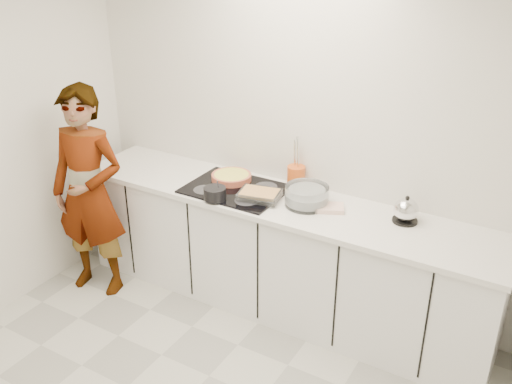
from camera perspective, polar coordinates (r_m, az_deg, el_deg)
The scene contains 12 objects.
wall_back at distance 4.21m, azimuth 4.42°, elevation 5.70°, with size 3.60×0.00×2.60m, color silver.
base_cabinets at distance 4.32m, azimuth 2.13°, elevation -6.40°, with size 3.20×0.58×0.87m, color white.
countertop at distance 4.10m, azimuth 2.23°, elevation -0.99°, with size 3.24×0.64×0.04m, color white.
hob at distance 4.23m, azimuth -2.06°, elevation 0.30°, with size 0.72×0.54×0.01m, color black.
tart_dish at distance 4.36m, azimuth -2.47°, elevation 1.53°, with size 0.40×0.40×0.05m.
saucepan at distance 4.05m, azimuth -4.13°, elevation -0.13°, with size 0.17×0.17×0.15m.
baking_dish at distance 4.06m, azimuth 0.36°, elevation -0.26°, with size 0.33×0.27×0.06m.
mixing_bowl at distance 4.00m, azimuth 5.09°, elevation -0.46°, with size 0.40×0.40×0.14m.
tea_towel at distance 3.97m, azimuth 7.35°, elevation -1.58°, with size 0.20×0.14×0.03m, color white.
kettle at distance 3.88m, azimuth 14.76°, elevation -1.84°, with size 0.22×0.22×0.19m.
utensil_crock at distance 4.26m, azimuth 4.02°, elevation 1.53°, with size 0.13×0.13×0.17m, color #D6561A.
cook at distance 4.53m, azimuth -16.37°, elevation -0.11°, with size 0.61×0.40×1.68m, color white.
Camera 1 is at (1.73, -1.97, 2.71)m, focal length 40.00 mm.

